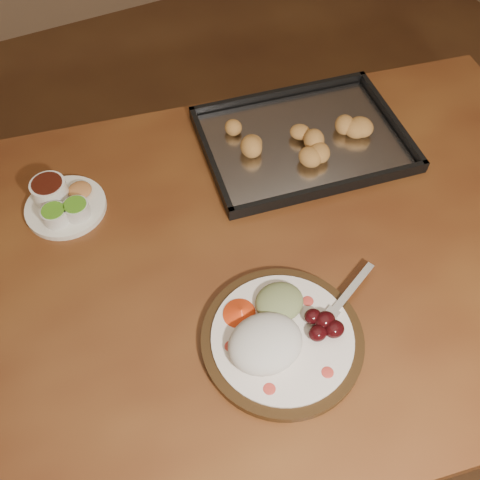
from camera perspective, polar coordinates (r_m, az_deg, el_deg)
ground at (r=1.75m, az=1.21°, el=-10.49°), size 4.00×4.00×0.00m
dining_table at (r=1.09m, az=-0.61°, el=-4.95°), size 1.64×1.16×0.75m
dinner_plate at (r=0.91m, az=4.08°, el=-10.12°), size 0.35×0.27×0.06m
condiment_saucer at (r=1.12m, az=-18.47°, el=3.85°), size 0.16×0.16×0.05m
baking_tray at (r=1.20m, az=6.73°, el=10.69°), size 0.48×0.38×0.05m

